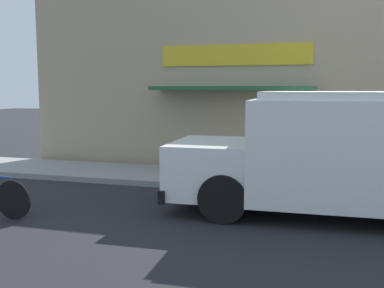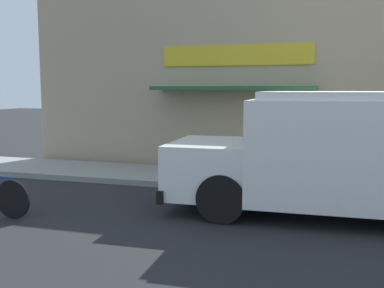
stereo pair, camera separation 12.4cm
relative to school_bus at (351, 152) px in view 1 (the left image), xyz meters
The scene contains 5 objects.
ground_plane 1.77m from the school_bus, 101.00° to the left, with size 70.00×70.00×0.00m, color #232326.
sidewalk 2.64m from the school_bus, 95.98° to the left, with size 28.00×2.19×0.14m.
storefront 4.08m from the school_bus, 94.92° to the left, with size 17.74×1.10×5.24m.
school_bus is the anchor object (origin of this frame).
trash_bin 3.37m from the school_bus, 111.09° to the left, with size 0.52×0.52×0.77m.
Camera 1 is at (-0.28, -9.81, 2.35)m, focal length 42.00 mm.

